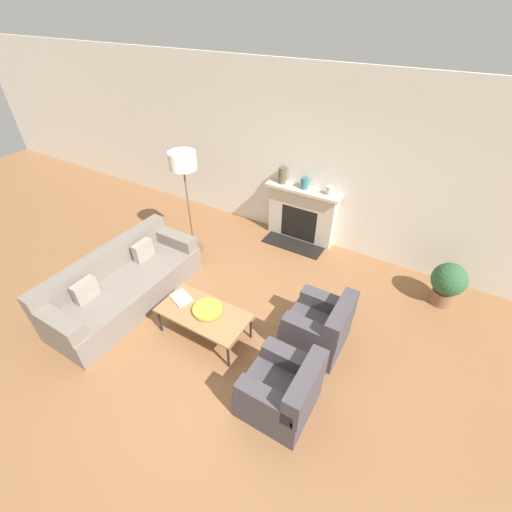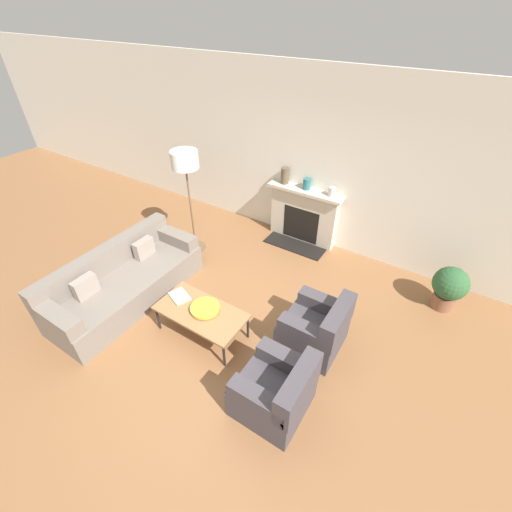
{
  "view_description": "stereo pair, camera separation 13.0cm",
  "coord_description": "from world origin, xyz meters",
  "px_view_note": "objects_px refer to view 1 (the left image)",
  "views": [
    {
      "loc": [
        1.87,
        -2.13,
        3.61
      ],
      "look_at": [
        -0.25,
        1.43,
        0.45
      ],
      "focal_mm": 24.0,
      "sensor_mm": 36.0,
      "label": 1
    },
    {
      "loc": [
        1.98,
        -2.06,
        3.61
      ],
      "look_at": [
        -0.25,
        1.43,
        0.45
      ],
      "focal_mm": 24.0,
      "sensor_mm": 36.0,
      "label": 2
    }
  ],
  "objects_px": {
    "floor_lamp": "(184,169)",
    "mantel_vase_left": "(282,175)",
    "armchair_far": "(319,327)",
    "armchair_near": "(282,391)",
    "mantel_vase_center_right": "(330,191)",
    "book": "(181,298)",
    "coffee_table": "(203,314)",
    "potted_plant": "(448,282)",
    "mantel_vase_center_left": "(304,183)",
    "couch": "(124,285)",
    "bowl": "(207,309)",
    "fireplace": "(301,215)"
  },
  "relations": [
    {
      "from": "floor_lamp",
      "to": "mantel_vase_left",
      "type": "height_order",
      "value": "floor_lamp"
    },
    {
      "from": "armchair_far",
      "to": "floor_lamp",
      "type": "distance_m",
      "value": 3.07
    },
    {
      "from": "armchair_near",
      "to": "mantel_vase_left",
      "type": "distance_m",
      "value": 3.62
    },
    {
      "from": "floor_lamp",
      "to": "mantel_vase_center_right",
      "type": "relative_size",
      "value": 11.96
    },
    {
      "from": "book",
      "to": "mantel_vase_center_right",
      "type": "xyz_separation_m",
      "value": [
        0.96,
        2.67,
        0.66
      ]
    },
    {
      "from": "coffee_table",
      "to": "floor_lamp",
      "type": "bearing_deg",
      "value": 133.42
    },
    {
      "from": "mantel_vase_center_right",
      "to": "potted_plant",
      "type": "height_order",
      "value": "mantel_vase_center_right"
    },
    {
      "from": "armchair_far",
      "to": "book",
      "type": "distance_m",
      "value": 1.83
    },
    {
      "from": "mantel_vase_left",
      "to": "mantel_vase_center_left",
      "type": "relative_size",
      "value": 1.5
    },
    {
      "from": "armchair_far",
      "to": "mantel_vase_center_left",
      "type": "height_order",
      "value": "mantel_vase_center_left"
    },
    {
      "from": "armchair_near",
      "to": "armchair_far",
      "type": "distance_m",
      "value": 1.0
    },
    {
      "from": "potted_plant",
      "to": "coffee_table",
      "type": "bearing_deg",
      "value": -139.18
    },
    {
      "from": "couch",
      "to": "book",
      "type": "relative_size",
      "value": 6.61
    },
    {
      "from": "book",
      "to": "floor_lamp",
      "type": "distance_m",
      "value": 2.01
    },
    {
      "from": "couch",
      "to": "book",
      "type": "bearing_deg",
      "value": -83.31
    },
    {
      "from": "armchair_far",
      "to": "book",
      "type": "xyz_separation_m",
      "value": [
        -1.74,
        -0.57,
        0.12
      ]
    },
    {
      "from": "armchair_far",
      "to": "coffee_table",
      "type": "distance_m",
      "value": 1.47
    },
    {
      "from": "armchair_far",
      "to": "mantel_vase_center_left",
      "type": "xyz_separation_m",
      "value": [
        -1.23,
        2.11,
        0.8
      ]
    },
    {
      "from": "bowl",
      "to": "potted_plant",
      "type": "height_order",
      "value": "potted_plant"
    },
    {
      "from": "fireplace",
      "to": "potted_plant",
      "type": "relative_size",
      "value": 1.97
    },
    {
      "from": "couch",
      "to": "floor_lamp",
      "type": "relative_size",
      "value": 1.28
    },
    {
      "from": "coffee_table",
      "to": "mantel_vase_center_left",
      "type": "bearing_deg",
      "value": 87.76
    },
    {
      "from": "couch",
      "to": "floor_lamp",
      "type": "distance_m",
      "value": 1.93
    },
    {
      "from": "armchair_near",
      "to": "mantel_vase_center_left",
      "type": "distance_m",
      "value": 3.44
    },
    {
      "from": "couch",
      "to": "book",
      "type": "distance_m",
      "value": 1.0
    },
    {
      "from": "fireplace",
      "to": "coffee_table",
      "type": "xyz_separation_m",
      "value": [
        -0.11,
        -2.71,
        -0.11
      ]
    },
    {
      "from": "floor_lamp",
      "to": "book",
      "type": "bearing_deg",
      "value": -55.44
    },
    {
      "from": "armchair_near",
      "to": "floor_lamp",
      "type": "xyz_separation_m",
      "value": [
        -2.7,
        1.83,
        1.2
      ]
    },
    {
      "from": "mantel_vase_left",
      "to": "mantel_vase_center_right",
      "type": "distance_m",
      "value": 0.87
    },
    {
      "from": "couch",
      "to": "potted_plant",
      "type": "xyz_separation_m",
      "value": [
        4.0,
        2.32,
        0.09
      ]
    },
    {
      "from": "fireplace",
      "to": "potted_plant",
      "type": "height_order",
      "value": "fireplace"
    },
    {
      "from": "armchair_far",
      "to": "mantel_vase_center_left",
      "type": "distance_m",
      "value": 2.57
    },
    {
      "from": "armchair_far",
      "to": "potted_plant",
      "type": "relative_size",
      "value": 1.16
    },
    {
      "from": "mantel_vase_center_right",
      "to": "potted_plant",
      "type": "distance_m",
      "value": 2.21
    },
    {
      "from": "armchair_near",
      "to": "mantel_vase_left",
      "type": "height_order",
      "value": "mantel_vase_left"
    },
    {
      "from": "mantel_vase_center_left",
      "to": "mantel_vase_center_right",
      "type": "xyz_separation_m",
      "value": [
        0.45,
        0.0,
        -0.02
      ]
    },
    {
      "from": "fireplace",
      "to": "mantel_vase_left",
      "type": "xyz_separation_m",
      "value": [
        -0.42,
        0.02,
        0.66
      ]
    },
    {
      "from": "mantel_vase_center_left",
      "to": "mantel_vase_center_right",
      "type": "distance_m",
      "value": 0.45
    },
    {
      "from": "floor_lamp",
      "to": "mantel_vase_center_right",
      "type": "height_order",
      "value": "floor_lamp"
    },
    {
      "from": "mantel_vase_center_right",
      "to": "armchair_far",
      "type": "bearing_deg",
      "value": -69.77
    },
    {
      "from": "bowl",
      "to": "armchair_near",
      "type": "bearing_deg",
      "value": -18.51
    },
    {
      "from": "coffee_table",
      "to": "book",
      "type": "distance_m",
      "value": 0.41
    },
    {
      "from": "couch",
      "to": "armchair_far",
      "type": "height_order",
      "value": "armchair_far"
    },
    {
      "from": "coffee_table",
      "to": "potted_plant",
      "type": "relative_size",
      "value": 1.73
    },
    {
      "from": "floor_lamp",
      "to": "couch",
      "type": "bearing_deg",
      "value": -91.13
    },
    {
      "from": "mantel_vase_left",
      "to": "mantel_vase_center_right",
      "type": "relative_size",
      "value": 1.9
    },
    {
      "from": "couch",
      "to": "mantel_vase_center_right",
      "type": "height_order",
      "value": "mantel_vase_center_right"
    },
    {
      "from": "coffee_table",
      "to": "armchair_far",
      "type": "bearing_deg",
      "value": 24.73
    },
    {
      "from": "fireplace",
      "to": "armchair_far",
      "type": "xyz_separation_m",
      "value": [
        1.23,
        -2.09,
        -0.19
      ]
    },
    {
      "from": "mantel_vase_center_right",
      "to": "mantel_vase_left",
      "type": "bearing_deg",
      "value": 180.0
    }
  ]
}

